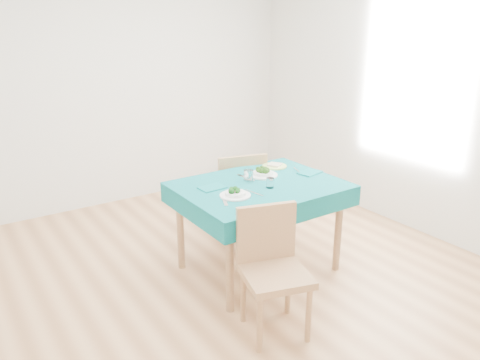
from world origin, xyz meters
TOP-DOWN VIEW (x-y plane):
  - room_shell at (0.00, 0.00)m, footprint 4.02×4.52m
  - table at (0.22, 0.05)m, footprint 1.27×0.97m
  - chair_near at (-0.19, -0.69)m, footprint 0.53×0.55m
  - chair_far at (0.45, 0.74)m, footprint 0.57×0.60m
  - bowl_near at (-0.09, -0.07)m, footprint 0.23×0.23m
  - bowl_far at (0.37, 0.21)m, footprint 0.25×0.25m
  - fork_near at (-0.21, -0.11)m, footprint 0.10×0.19m
  - knife_near at (0.07, -0.09)m, footprint 0.05×0.19m
  - fork_far at (0.22, 0.23)m, footprint 0.04×0.20m
  - knife_far at (0.71, 0.14)m, footprint 0.08×0.18m
  - napkin_near at (-0.14, 0.18)m, footprint 0.20×0.15m
  - napkin_far at (0.75, 0.04)m, footprint 0.22×0.18m
  - tumbler_center at (0.18, 0.15)m, footprint 0.08×0.08m
  - tumbler_side at (0.24, -0.06)m, footprint 0.06×0.06m
  - side_plate at (0.61, 0.35)m, footprint 0.22×0.22m
  - bread_slice at (0.61, 0.35)m, footprint 0.15×0.15m

SIDE VIEW (x-z plane):
  - table at x=0.22m, z-range 0.00..0.76m
  - chair_near at x=-0.19m, z-range 0.00..1.04m
  - chair_far at x=0.45m, z-range 0.00..1.15m
  - knife_far at x=0.71m, z-range 0.76..0.76m
  - knife_near at x=0.07m, z-range 0.76..0.76m
  - fork_near at x=-0.21m, z-range 0.76..0.76m
  - fork_far at x=0.22m, z-range 0.76..0.76m
  - side_plate at x=0.61m, z-range 0.76..0.77m
  - napkin_near at x=-0.14m, z-range 0.76..0.77m
  - napkin_far at x=0.75m, z-range 0.76..0.77m
  - bread_slice at x=0.61m, z-range 0.77..0.79m
  - bowl_near at x=-0.09m, z-range 0.76..0.83m
  - bowl_far at x=0.37m, z-range 0.76..0.83m
  - tumbler_side at x=0.24m, z-range 0.76..0.84m
  - tumbler_center at x=0.18m, z-range 0.76..0.86m
  - room_shell at x=0.00m, z-range -0.02..2.71m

